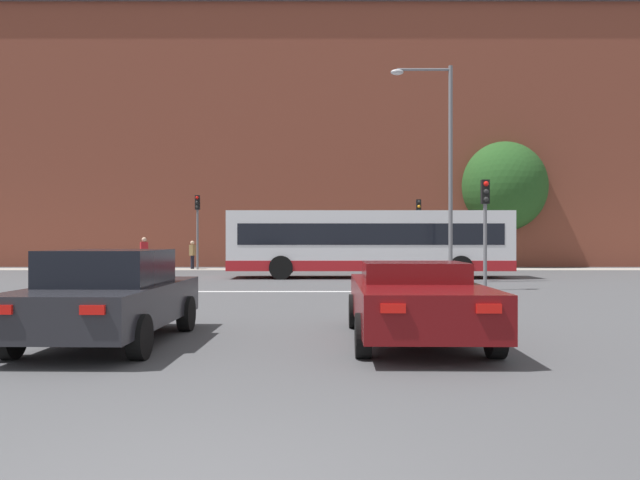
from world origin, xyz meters
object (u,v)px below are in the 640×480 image
car_roadster_right (417,300)px  street_lamp_junction (444,152)px  pedestrian_walking_east (147,251)px  traffic_light_far_right (421,222)px  pedestrian_waiting (195,253)px  bus_crossing_lead (371,242)px  traffic_light_near_right (488,215)px  traffic_light_far_left (200,220)px  pedestrian_walking_west (451,253)px  car_saloon_left (113,296)px

car_roadster_right → street_lamp_junction: street_lamp_junction is taller
street_lamp_junction → pedestrian_walking_east: size_ratio=4.69×
traffic_light_far_right → pedestrian_walking_east: traffic_light_far_right is taller
pedestrian_waiting → street_lamp_junction: bearing=-120.6°
bus_crossing_lead → street_lamp_junction: size_ratio=1.44×
bus_crossing_lead → traffic_light_near_right: 7.49m
traffic_light_far_left → pedestrian_walking_west: bearing=0.3°
bus_crossing_lead → traffic_light_far_left: 11.69m
traffic_light_near_right → car_roadster_right: bearing=-110.8°
bus_crossing_lead → street_lamp_junction: street_lamp_junction is taller
pedestrian_walking_west → traffic_light_far_right: bearing=46.9°
car_saloon_left → bus_crossing_lead: bearing=73.5°
pedestrian_waiting → car_roadster_right: bearing=-148.3°
street_lamp_junction → car_saloon_left: bearing=-119.8°
traffic_light_near_right → pedestrian_waiting: 19.55m
pedestrian_walking_east → pedestrian_walking_west: bearing=151.5°
car_roadster_right → pedestrian_waiting: bearing=110.4°
car_roadster_right → bus_crossing_lead: size_ratio=0.40×
bus_crossing_lead → pedestrian_waiting: bus_crossing_lead is taller
pedestrian_walking_west → bus_crossing_lead: bearing=101.0°
car_saloon_left → pedestrian_walking_east: pedestrian_walking_east is taller
pedestrian_walking_west → traffic_light_near_right: bearing=128.1°
car_saloon_left → pedestrian_walking_east: bearing=105.9°
street_lamp_junction → pedestrian_walking_west: size_ratio=5.38×
car_saloon_left → traffic_light_far_left: 24.93m
car_saloon_left → pedestrian_waiting: pedestrian_waiting is taller
traffic_light_far_right → pedestrian_waiting: size_ratio=2.44×
car_saloon_left → car_roadster_right: size_ratio=0.91×
pedestrian_waiting → pedestrian_walking_west: 14.42m
traffic_light_far_left → pedestrian_walking_east: traffic_light_far_left is taller
car_roadster_right → pedestrian_walking_west: (5.57, 24.42, 0.22)m
car_saloon_left → pedestrian_walking_east: (-6.28, 24.21, 0.30)m
traffic_light_near_right → pedestrian_walking_west: bearing=83.3°
pedestrian_walking_east → pedestrian_waiting: bearing=174.4°
traffic_light_far_left → pedestrian_waiting: size_ratio=2.58×
traffic_light_near_right → pedestrian_waiting: size_ratio=2.28×
traffic_light_far_left → pedestrian_waiting: (-0.43, 0.71, -1.86)m
car_roadster_right → pedestrian_waiting: (-8.83, 25.06, 0.25)m
pedestrian_walking_east → traffic_light_far_left: bearing=157.7°
traffic_light_near_right → street_lamp_junction: bearing=102.0°
street_lamp_junction → pedestrian_waiting: size_ratio=5.26×
traffic_light_near_right → traffic_light_far_left: size_ratio=0.88×
traffic_light_far_right → pedestrian_walking_west: traffic_light_far_right is taller
pedestrian_waiting → pedestrian_walking_east: pedestrian_walking_east is taller
traffic_light_far_left → traffic_light_far_right: bearing=0.1°
pedestrian_waiting → pedestrian_walking_east: 2.67m
pedestrian_waiting → pedestrian_walking_east: size_ratio=0.89×
car_roadster_right → bus_crossing_lead: (0.56, 16.95, 0.87)m
traffic_light_near_right → traffic_light_far_right: 14.05m
pedestrian_walking_west → street_lamp_junction: bearing=121.8°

